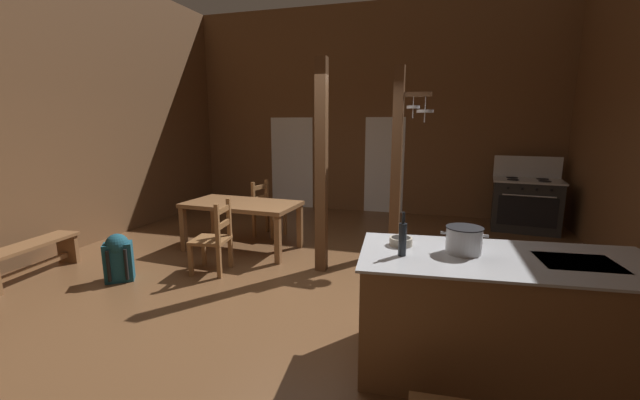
# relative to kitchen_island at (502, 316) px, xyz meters

# --- Properties ---
(ground_plane) EXTENTS (8.50, 9.48, 0.10)m
(ground_plane) POSITION_rel_kitchen_island_xyz_m (-1.97, 1.10, -0.52)
(ground_plane) COLOR brown
(wall_back) EXTENTS (8.50, 0.14, 4.36)m
(wall_back) POSITION_rel_kitchen_island_xyz_m (-1.97, 5.51, 1.71)
(wall_back) COLOR brown
(wall_back) RESTS_ON ground_plane
(wall_left) EXTENTS (0.14, 9.48, 4.36)m
(wall_left) POSITION_rel_kitchen_island_xyz_m (-5.90, 1.10, 1.71)
(wall_left) COLOR brown
(wall_left) RESTS_ON ground_plane
(glazed_door_back_left) EXTENTS (1.00, 0.01, 2.05)m
(glazed_door_back_left) POSITION_rel_kitchen_island_xyz_m (-3.71, 5.44, 0.56)
(glazed_door_back_left) COLOR white
(glazed_door_back_left) RESTS_ON ground_plane
(glazed_panel_back_right) EXTENTS (0.84, 0.01, 2.05)m
(glazed_panel_back_right) POSITION_rel_kitchen_island_xyz_m (-1.59, 5.44, 0.56)
(glazed_panel_back_right) COLOR white
(glazed_panel_back_right) RESTS_ON ground_plane
(kitchen_island) EXTENTS (2.24, 1.15, 0.94)m
(kitchen_island) POSITION_rel_kitchen_island_xyz_m (0.00, 0.00, 0.00)
(kitchen_island) COLOR brown
(kitchen_island) RESTS_ON ground_plane
(stove_range) EXTENTS (1.22, 0.93, 1.32)m
(stove_range) POSITION_rel_kitchen_island_xyz_m (1.08, 4.68, 0.01)
(stove_range) COLOR #242424
(stove_range) RESTS_ON ground_plane
(support_post_with_pot_rack) EXTENTS (0.55, 0.24, 2.71)m
(support_post_with_pot_rack) POSITION_rel_kitchen_island_xyz_m (-1.05, 2.68, 0.97)
(support_post_with_pot_rack) COLOR brown
(support_post_with_pot_rack) RESTS_ON ground_plane
(support_post_center) EXTENTS (0.14, 0.14, 2.71)m
(support_post_center) POSITION_rel_kitchen_island_xyz_m (-1.93, 1.71, 0.88)
(support_post_center) COLOR brown
(support_post_center) RESTS_ON ground_plane
(dining_table) EXTENTS (1.75, 1.01, 0.74)m
(dining_table) POSITION_rel_kitchen_island_xyz_m (-3.33, 2.21, 0.18)
(dining_table) COLOR brown
(dining_table) RESTS_ON ground_plane
(ladderback_chair_near_window) EXTENTS (0.49, 0.49, 0.95)m
(ladderback_chair_near_window) POSITION_rel_kitchen_island_xyz_m (-3.24, 1.25, -0.02)
(ladderback_chair_near_window) COLOR brown
(ladderback_chair_near_window) RESTS_ON ground_plane
(ladderback_chair_by_post) EXTENTS (0.52, 0.52, 0.95)m
(ladderback_chair_by_post) POSITION_rel_kitchen_island_xyz_m (-3.28, 3.02, -0.02)
(ladderback_chair_by_post) COLOR brown
(ladderback_chair_by_post) RESTS_ON ground_plane
(bench_along_left_wall) EXTENTS (0.45, 1.23, 0.44)m
(bench_along_left_wall) POSITION_rel_kitchen_island_xyz_m (-5.37, 0.45, -0.17)
(bench_along_left_wall) COLOR brown
(bench_along_left_wall) RESTS_ON ground_plane
(backpack) EXTENTS (0.39, 0.39, 0.60)m
(backpack) POSITION_rel_kitchen_island_xyz_m (-4.23, 0.67, -0.15)
(backpack) COLOR #194756
(backpack) RESTS_ON ground_plane
(stockpot_on_counter) EXTENTS (0.35, 0.28, 0.20)m
(stockpot_on_counter) POSITION_rel_kitchen_island_xyz_m (-0.31, 0.02, 0.57)
(stockpot_on_counter) COLOR #B7BABF
(stockpot_on_counter) RESTS_ON kitchen_island
(mixing_bowl_on_counter) EXTENTS (0.19, 0.19, 0.07)m
(mixing_bowl_on_counter) POSITION_rel_kitchen_island_xyz_m (-0.79, 0.08, 0.50)
(mixing_bowl_on_counter) COLOR #B2A893
(mixing_bowl_on_counter) RESTS_ON kitchen_island
(bottle_tall_on_counter) EXTENTS (0.06, 0.06, 0.33)m
(bottle_tall_on_counter) POSITION_rel_kitchen_island_xyz_m (-0.76, -0.17, 0.60)
(bottle_tall_on_counter) COLOR #1E2328
(bottle_tall_on_counter) RESTS_ON kitchen_island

